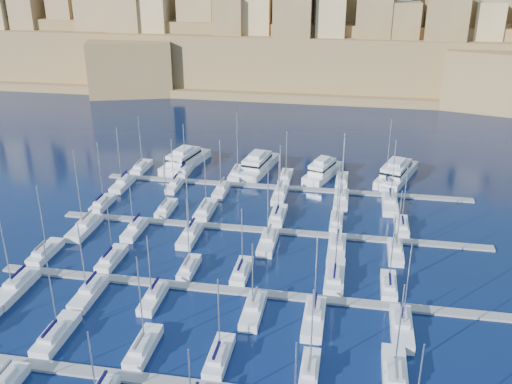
% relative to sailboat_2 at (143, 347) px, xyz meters
% --- Properties ---
extents(ground, '(600.00, 600.00, 0.00)m').
position_rel_sailboat_2_xyz_m(ground, '(10.95, 28.63, -0.75)').
color(ground, black).
rests_on(ground, ground).
extents(pontoon_mid_near, '(84.00, 2.00, 0.40)m').
position_rel_sailboat_2_xyz_m(pontoon_mid_near, '(10.95, 16.63, -0.55)').
color(pontoon_mid_near, slate).
rests_on(pontoon_mid_near, ground).
extents(pontoon_mid_far, '(84.00, 2.00, 0.40)m').
position_rel_sailboat_2_xyz_m(pontoon_mid_far, '(10.95, 38.63, -0.55)').
color(pontoon_mid_far, slate).
rests_on(pontoon_mid_far, ground).
extents(pontoon_far, '(84.00, 2.00, 0.40)m').
position_rel_sailboat_2_xyz_m(pontoon_far, '(10.95, 60.63, -0.55)').
color(pontoon_far, slate).
rests_on(pontoon_far, ground).
extents(sailboat_1, '(2.94, 9.81, 15.15)m').
position_rel_sailboat_2_xyz_m(sailboat_1, '(-13.01, 0.42, 0.01)').
color(sailboat_1, silver).
rests_on(sailboat_1, ground).
extents(sailboat_2, '(2.69, 8.96, 14.76)m').
position_rel_sailboat_2_xyz_m(sailboat_2, '(0.00, 0.00, 0.00)').
color(sailboat_2, silver).
rests_on(sailboat_2, ground).
extents(sailboat_3, '(2.62, 8.73, 12.69)m').
position_rel_sailboat_2_xyz_m(sailboat_3, '(10.63, -0.11, -0.02)').
color(sailboat_3, silver).
rests_on(sailboat_3, ground).
extents(sailboat_4, '(2.32, 7.72, 12.89)m').
position_rel_sailboat_2_xyz_m(sailboat_4, '(22.74, -0.61, -0.02)').
color(sailboat_4, silver).
rests_on(sailboat_4, ground).
extents(sailboat_5, '(3.06, 10.22, 13.97)m').
position_rel_sailboat_2_xyz_m(sailboat_5, '(33.47, 0.62, 0.01)').
color(sailboat_5, silver).
rests_on(sailboat_5, ground).
extents(sailboat_12, '(2.70, 9.00, 13.69)m').
position_rel_sailboat_2_xyz_m(sailboat_12, '(-26.65, 22.02, -0.01)').
color(sailboat_12, silver).
rests_on(sailboat_12, ground).
extents(sailboat_13, '(2.66, 8.86, 12.78)m').
position_rel_sailboat_2_xyz_m(sailboat_13, '(-14.05, 21.95, -0.02)').
color(sailboat_13, silver).
rests_on(sailboat_13, ground).
extents(sailboat_14, '(2.32, 7.73, 13.54)m').
position_rel_sailboat_2_xyz_m(sailboat_14, '(0.17, 21.40, -0.02)').
color(sailboat_14, silver).
rests_on(sailboat_14, ground).
extents(sailboat_15, '(2.56, 8.53, 12.40)m').
position_rel_sailboat_2_xyz_m(sailboat_15, '(9.25, 21.79, -0.02)').
color(sailboat_15, silver).
rests_on(sailboat_15, ground).
extents(sailboat_16, '(3.13, 10.42, 14.86)m').
position_rel_sailboat_2_xyz_m(sailboat_16, '(24.72, 22.72, 0.01)').
color(sailboat_16, silver).
rests_on(sailboat_16, ground).
extents(sailboat_17, '(2.48, 8.26, 12.99)m').
position_rel_sailboat_2_xyz_m(sailboat_17, '(33.44, 21.66, -0.02)').
color(sailboat_17, silver).
rests_on(sailboat_17, ground).
extents(sailboat_18, '(3.17, 10.57, 14.86)m').
position_rel_sailboat_2_xyz_m(sailboat_18, '(-25.47, 10.47, 0.02)').
color(sailboat_18, silver).
rests_on(sailboat_18, ground).
extents(sailboat_19, '(2.80, 9.32, 13.56)m').
position_rel_sailboat_2_xyz_m(sailboat_19, '(-13.15, 11.09, -0.01)').
color(sailboat_19, silver).
rests_on(sailboat_19, ground).
extents(sailboat_20, '(2.48, 8.26, 12.12)m').
position_rel_sailboat_2_xyz_m(sailboat_20, '(-2.71, 11.61, -0.03)').
color(sailboat_20, silver).
rests_on(sailboat_20, ground).
extents(sailboat_21, '(2.78, 9.26, 12.64)m').
position_rel_sailboat_2_xyz_m(sailboat_21, '(13.20, 11.12, -0.02)').
color(sailboat_21, silver).
rests_on(sailboat_21, ground).
extents(sailboat_22, '(3.03, 10.11, 14.64)m').
position_rel_sailboat_2_xyz_m(sailboat_22, '(22.33, 10.70, 0.01)').
color(sailboat_22, silver).
rests_on(sailboat_22, ground).
extents(sailboat_23, '(3.03, 10.10, 15.00)m').
position_rel_sailboat_2_xyz_m(sailboat_23, '(34.85, 10.70, 0.01)').
color(sailboat_23, silver).
rests_on(sailboat_23, ground).
extents(sailboat_24, '(2.53, 8.44, 14.52)m').
position_rel_sailboat_2_xyz_m(sailboat_24, '(-25.48, 43.75, -0.00)').
color(sailboat_24, silver).
rests_on(sailboat_24, ground).
extents(sailboat_25, '(2.52, 8.41, 12.18)m').
position_rel_sailboat_2_xyz_m(sailboat_25, '(-11.32, 43.73, -0.03)').
color(sailboat_25, silver).
rests_on(sailboat_25, ground).
extents(sailboat_26, '(2.97, 9.89, 14.37)m').
position_rel_sailboat_2_xyz_m(sailboat_26, '(-3.02, 44.46, 0.00)').
color(sailboat_26, silver).
rests_on(sailboat_26, ground).
extents(sailboat_27, '(2.84, 9.46, 13.94)m').
position_rel_sailboat_2_xyz_m(sailboat_27, '(12.16, 44.25, -0.00)').
color(sailboat_27, silver).
rests_on(sailboat_27, ground).
extents(sailboat_28, '(2.47, 8.24, 13.02)m').
position_rel_sailboat_2_xyz_m(sailboat_28, '(23.98, 43.65, -0.02)').
color(sailboat_28, silver).
rests_on(sailboat_28, ground).
extents(sailboat_29, '(2.59, 8.62, 13.45)m').
position_rel_sailboat_2_xyz_m(sailboat_29, '(36.63, 43.83, -0.01)').
color(sailboat_29, silver).
rests_on(sailboat_29, ground).
extents(sailboat_30, '(3.14, 10.47, 17.03)m').
position_rel_sailboat_2_xyz_m(sailboat_30, '(-24.14, 32.52, 0.03)').
color(sailboat_30, silver).
rests_on(sailboat_30, ground).
extents(sailboat_31, '(2.58, 8.61, 13.37)m').
position_rel_sailboat_2_xyz_m(sailboat_31, '(-14.24, 33.44, -0.02)').
color(sailboat_31, silver).
rests_on(sailboat_31, ground).
extents(sailboat_32, '(2.88, 9.60, 13.87)m').
position_rel_sailboat_2_xyz_m(sailboat_32, '(-2.99, 32.95, -0.00)').
color(sailboat_32, silver).
rests_on(sailboat_32, ground).
extents(sailboat_33, '(2.90, 9.68, 16.15)m').
position_rel_sailboat_2_xyz_m(sailboat_33, '(11.95, 32.91, 0.02)').
color(sailboat_33, silver).
rests_on(sailboat_33, ground).
extents(sailboat_34, '(3.14, 10.46, 16.09)m').
position_rel_sailboat_2_xyz_m(sailboat_34, '(24.58, 32.53, 0.02)').
color(sailboat_34, silver).
rests_on(sailboat_34, ground).
extents(sailboat_35, '(2.61, 8.71, 13.12)m').
position_rel_sailboat_2_xyz_m(sailboat_35, '(35.00, 33.39, -0.02)').
color(sailboat_35, silver).
rests_on(sailboat_35, ground).
extents(sailboat_36, '(2.73, 9.09, 14.02)m').
position_rel_sailboat_2_xyz_m(sailboat_36, '(-25.19, 66.06, -0.01)').
color(sailboat_36, silver).
rests_on(sailboat_36, ground).
extents(sailboat_37, '(2.45, 8.17, 12.70)m').
position_rel_sailboat_2_xyz_m(sailboat_37, '(-13.89, 65.61, -0.02)').
color(sailboat_37, silver).
rests_on(sailboat_37, ground).
extents(sailboat_38, '(2.84, 9.48, 15.92)m').
position_rel_sailboat_2_xyz_m(sailboat_38, '(-0.94, 66.26, 0.01)').
color(sailboat_38, silver).
rests_on(sailboat_38, ground).
extents(sailboat_39, '(2.64, 8.79, 12.14)m').
position_rel_sailboat_2_xyz_m(sailboat_39, '(10.92, 65.92, -0.02)').
color(sailboat_39, silver).
rests_on(sailboat_39, ground).
extents(sailboat_40, '(2.72, 9.08, 12.29)m').
position_rel_sailboat_2_xyz_m(sailboat_40, '(24.15, 66.06, -0.02)').
color(sailboat_40, silver).
rests_on(sailboat_40, ground).
extents(sailboat_41, '(2.91, 9.71, 16.05)m').
position_rel_sailboat_2_xyz_m(sailboat_41, '(34.27, 66.37, 0.02)').
color(sailboat_41, silver).
rests_on(sailboat_41, ground).
extents(sailboat_42, '(2.84, 9.48, 14.71)m').
position_rel_sailboat_2_xyz_m(sailboat_42, '(-25.54, 55.01, 0.00)').
color(sailboat_42, silver).
rests_on(sailboat_42, ground).
extents(sailboat_43, '(2.21, 7.36, 12.38)m').
position_rel_sailboat_2_xyz_m(sailboat_43, '(-13.47, 56.05, -0.03)').
color(sailboat_43, silver).
rests_on(sailboat_43, ground).
extents(sailboat_44, '(2.53, 8.42, 12.99)m').
position_rel_sailboat_2_xyz_m(sailboat_44, '(-2.28, 55.53, -0.02)').
color(sailboat_44, silver).
rests_on(sailboat_44, ground).
extents(sailboat_45, '(2.77, 9.22, 12.64)m').
position_rel_sailboat_2_xyz_m(sailboat_45, '(11.06, 55.14, -0.02)').
color(sailboat_45, silver).
rests_on(sailboat_45, ground).
extents(sailboat_46, '(3.02, 10.08, 15.33)m').
position_rel_sailboat_2_xyz_m(sailboat_46, '(24.46, 54.72, 0.01)').
color(sailboat_46, silver).
rests_on(sailboat_46, ground).
extents(sailboat_47, '(3.17, 10.57, 15.51)m').
position_rel_sailboat_2_xyz_m(sailboat_47, '(34.76, 54.47, 0.02)').
color(sailboat_47, silver).
rests_on(sailboat_47, ground).
extents(motor_yacht_a, '(9.06, 18.67, 5.25)m').
position_rel_sailboat_2_xyz_m(motor_yacht_a, '(-15.36, 70.76, 0.98)').
color(motor_yacht_a, silver).
rests_on(motor_yacht_a, ground).
extents(motor_yacht_b, '(8.12, 18.35, 5.25)m').
position_rel_sailboat_2_xyz_m(motor_yacht_b, '(3.34, 70.65, 0.98)').
color(motor_yacht_b, silver).
rests_on(motor_yacht_b, ground).
extents(motor_yacht_c, '(9.12, 15.52, 5.25)m').
position_rel_sailboat_2_xyz_m(motor_yacht_c, '(19.40, 69.30, 0.98)').
color(motor_yacht_c, silver).
rests_on(motor_yacht_c, ground).
extents(motor_yacht_d, '(11.29, 19.48, 5.25)m').
position_rel_sailboat_2_xyz_m(motor_yacht_d, '(36.79, 71.12, 0.98)').
color(motor_yacht_d, silver).
rests_on(motor_yacht_d, ground).
extents(fortified_city, '(460.00, 108.95, 59.52)m').
position_rel_sailboat_2_xyz_m(fortified_city, '(10.76, 183.89, 13.99)').
color(fortified_city, brown).
rests_on(fortified_city, ground).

